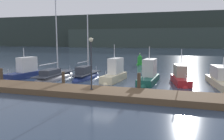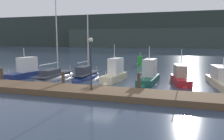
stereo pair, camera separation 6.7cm
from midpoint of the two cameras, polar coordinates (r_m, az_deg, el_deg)
ground_plane at (r=18.77m, az=-2.76°, el=-4.93°), size 400.00×400.00×0.00m
dock at (r=16.77m, az=-5.22°, el=-5.73°), size 27.56×2.80×0.45m
mooring_pile_0 at (r=23.47m, az=-26.81°, el=-1.36°), size 0.28×0.28×1.47m
mooring_pile_1 at (r=19.54m, az=-12.50°, el=-2.48°), size 0.28×0.28×1.42m
mooring_pile_2 at (r=17.32m, az=7.10°, el=-3.38°), size 0.28×0.28×1.59m
motorboat_berth_1 at (r=26.07m, az=-21.67°, el=-0.99°), size 2.36×4.96×3.91m
sailboat_berth_2 at (r=24.35m, az=-14.59°, el=-1.94°), size 2.05×7.35×11.03m
sailboat_berth_3 at (r=24.07m, az=-6.65°, el=-1.79°), size 2.02×5.86×7.57m
motorboat_berth_4 at (r=22.25m, az=0.72°, el=-1.70°), size 2.01×4.77×4.20m
motorboat_berth_5 at (r=21.71m, az=9.67°, el=-2.25°), size 1.95×5.28×4.20m
motorboat_berth_6 at (r=21.97m, az=17.52°, el=-2.61°), size 2.19×4.78×3.85m
motorboat_berth_7 at (r=22.43m, az=26.91°, el=-2.90°), size 2.50×6.80×3.10m
channel_buoy at (r=36.79m, az=7.39°, el=2.50°), size 1.14×1.14×2.02m
dock_lamppost at (r=16.24m, az=-5.43°, el=3.94°), size 0.32×0.32×3.88m
hillside_backdrop at (r=128.47m, az=15.48°, el=9.63°), size 240.00×23.00×18.99m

